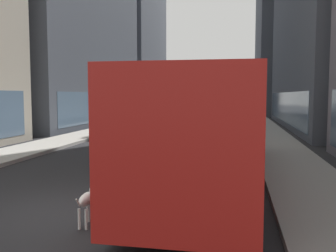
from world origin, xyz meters
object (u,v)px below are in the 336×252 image
at_px(box_truck, 165,105).
at_px(car_silver_sedan, 210,114).
at_px(car_red_coupe, 192,111).
at_px(transit_bus, 207,122).
at_px(dalmatian_dog, 88,199).
at_px(car_blue_hatchback, 138,130).
at_px(car_black_suv, 200,109).

bearing_deg(box_truck, car_silver_sedan, 17.23).
height_order(car_red_coupe, box_truck, box_truck).
bearing_deg(transit_bus, dalmatian_dog, -115.17).
bearing_deg(car_silver_sedan, dalmatian_dog, -90.79).
bearing_deg(car_red_coupe, transit_bus, -82.20).
distance_m(box_truck, dalmatian_dog, 26.37).
distance_m(car_blue_hatchback, box_truck, 15.15).
height_order(transit_bus, car_blue_hatchback, transit_bus).
height_order(transit_bus, car_red_coupe, transit_bus).
bearing_deg(dalmatian_dog, car_silver_sedan, 89.21).
xyz_separation_m(car_red_coupe, box_truck, (-1.60, -7.30, 0.84)).
xyz_separation_m(transit_bus, car_red_coupe, (-4.00, 29.19, -0.95)).
xyz_separation_m(car_blue_hatchback, car_silver_sedan, (2.40, 16.28, -0.00)).
distance_m(car_blue_hatchback, car_silver_sedan, 16.46).
bearing_deg(car_red_coupe, dalmatian_dog, -86.53).
relative_size(car_black_suv, dalmatian_dog, 4.67).
height_order(car_red_coupe, dalmatian_dog, car_red_coupe).
xyz_separation_m(transit_bus, box_truck, (-5.60, 21.89, -0.11)).
xyz_separation_m(car_silver_sedan, car_black_suv, (-2.40, 14.08, -0.00)).
bearing_deg(car_blue_hatchback, car_red_coupe, 90.00).
bearing_deg(car_red_coupe, car_black_suv, 90.00).
height_order(car_blue_hatchback, car_red_coupe, same).
bearing_deg(transit_bus, car_red_coupe, 97.80).
bearing_deg(car_black_suv, transit_bus, -83.86).
height_order(car_blue_hatchback, dalmatian_dog, car_blue_hatchback).
relative_size(transit_bus, car_blue_hatchback, 2.42).
bearing_deg(box_truck, car_blue_hatchback, -83.93).
relative_size(car_silver_sedan, box_truck, 0.61).
bearing_deg(transit_bus, car_black_suv, 96.14).
distance_m(car_blue_hatchback, car_red_coupe, 22.34).
bearing_deg(car_blue_hatchback, transit_bus, -59.72).
relative_size(transit_bus, car_red_coupe, 2.74).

